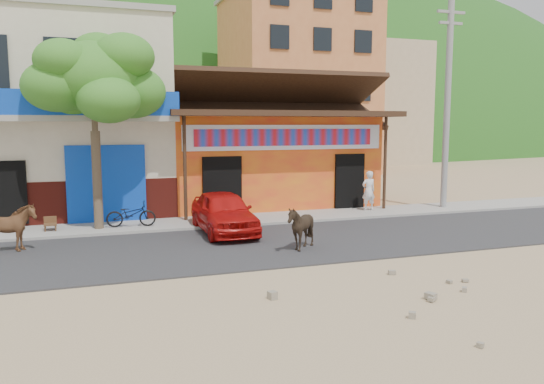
{
  "coord_description": "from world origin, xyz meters",
  "views": [
    {
      "loc": [
        -4.73,
        -11.2,
        3.32
      ],
      "look_at": [
        0.11,
        3.0,
        1.4
      ],
      "focal_mm": 35.0,
      "sensor_mm": 36.0,
      "label": 1
    }
  ],
  "objects": [
    {
      "name": "ground",
      "position": [
        0.0,
        0.0,
        0.0
      ],
      "size": [
        120.0,
        120.0,
        0.0
      ],
      "primitive_type": "plane",
      "color": "#9E825B",
      "rests_on": "ground"
    },
    {
      "name": "road",
      "position": [
        0.0,
        2.5,
        0.02
      ],
      "size": [
        60.0,
        5.0,
        0.04
      ],
      "primitive_type": "cube",
      "color": "#28282B",
      "rests_on": "ground"
    },
    {
      "name": "sidewalk",
      "position": [
        0.0,
        6.0,
        0.06
      ],
      "size": [
        60.0,
        2.0,
        0.12
      ],
      "primitive_type": "cube",
      "color": "gray",
      "rests_on": "ground"
    },
    {
      "name": "dance_club",
      "position": [
        2.0,
        10.0,
        1.8
      ],
      "size": [
        8.0,
        6.0,
        3.6
      ],
      "primitive_type": "cube",
      "color": "orange",
      "rests_on": "ground"
    },
    {
      "name": "cafe_building",
      "position": [
        -5.5,
        10.0,
        3.5
      ],
      "size": [
        7.0,
        6.0,
        7.0
      ],
      "primitive_type": "cube",
      "color": "beige",
      "rests_on": "ground"
    },
    {
      "name": "apartment_front",
      "position": [
        9.0,
        24.0,
        6.0
      ],
      "size": [
        9.0,
        9.0,
        12.0
      ],
      "primitive_type": "cube",
      "color": "#CC723F",
      "rests_on": "ground"
    },
    {
      "name": "apartment_rear",
      "position": [
        18.0,
        30.0,
        5.0
      ],
      "size": [
        8.0,
        8.0,
        10.0
      ],
      "primitive_type": "cube",
      "color": "tan",
      "rests_on": "ground"
    },
    {
      "name": "hillside",
      "position": [
        0.0,
        70.0,
        12.0
      ],
      "size": [
        100.0,
        40.0,
        24.0
      ],
      "primitive_type": "ellipsoid",
      "color": "#194C14",
      "rests_on": "ground"
    },
    {
      "name": "tree",
      "position": [
        -4.6,
        5.8,
        3.12
      ],
      "size": [
        3.0,
        3.0,
        6.0
      ],
      "primitive_type": null,
      "color": "#2D721E",
      "rests_on": "sidewalk"
    },
    {
      "name": "utility_pole",
      "position": [
        8.2,
        6.0,
        4.12
      ],
      "size": [
        0.24,
        0.24,
        8.0
      ],
      "primitive_type": "cylinder",
      "color": "gray",
      "rests_on": "sidewalk"
    },
    {
      "name": "cow_tan",
      "position": [
        -6.91,
        3.56,
        0.66
      ],
      "size": [
        1.6,
        1.01,
        1.25
      ],
      "primitive_type": "imported",
      "rotation": [
        0.0,
        0.0,
        1.81
      ],
      "color": "brown",
      "rests_on": "road"
    },
    {
      "name": "cow_dark",
      "position": [
        0.38,
        1.47,
        0.63
      ],
      "size": [
        1.09,
        0.97,
        1.19
      ],
      "primitive_type": "imported",
      "rotation": [
        0.0,
        0.0,
        -1.56
      ],
      "color": "black",
      "rests_on": "road"
    },
    {
      "name": "red_car",
      "position": [
        -1.0,
        4.3,
        0.68
      ],
      "size": [
        1.55,
        3.75,
        1.27
      ],
      "primitive_type": "imported",
      "rotation": [
        0.0,
        0.0,
        0.01
      ],
      "color": "#BB0F0D",
      "rests_on": "road"
    },
    {
      "name": "scooter",
      "position": [
        -3.63,
        5.75,
        0.52
      ],
      "size": [
        1.56,
        0.69,
        0.79
      ],
      "primitive_type": "imported",
      "rotation": [
        0.0,
        0.0,
        1.46
      ],
      "color": "black",
      "rests_on": "sidewalk"
    },
    {
      "name": "pedestrian",
      "position": [
        5.02,
        6.21,
        0.86
      ],
      "size": [
        0.55,
        0.37,
        1.48
      ],
      "primitive_type": "imported",
      "rotation": [
        0.0,
        0.0,
        3.17
      ],
      "color": "white",
      "rests_on": "sidewalk"
    },
    {
      "name": "cafe_chair_right",
      "position": [
        -6.0,
        5.89,
        0.51
      ],
      "size": [
        0.39,
        0.39,
        0.79
      ],
      "primitive_type": null,
      "rotation": [
        0.0,
        0.0,
        0.05
      ],
      "color": "#442A16",
      "rests_on": "sidewalk"
    }
  ]
}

